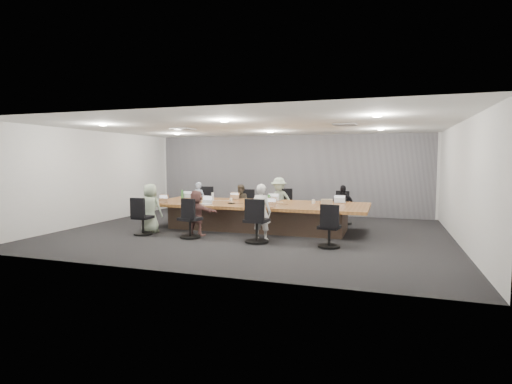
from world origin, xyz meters
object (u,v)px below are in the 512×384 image
(mug_brown, at_px, (166,199))
(canvas_bag, at_px, (327,202))
(person_4, at_px, (150,208))
(laptop_4, at_px, (162,202))
(person_5, at_px, (196,213))
(chair_4, at_px, (143,220))
(chair_2, at_px, (282,208))
(conference_table, at_px, (257,215))
(bottle_clear, at_px, (213,196))
(person_6, at_px, (261,212))
(person_3, at_px, (342,206))
(stapler, at_px, (268,205))
(person_0, at_px, (198,200))
(person_2, at_px, (279,200))
(bottle_green_right, at_px, (269,200))
(chair_5, at_px, (190,222))
(laptop_5, at_px, (206,204))
(chair_7, at_px, (329,230))
(laptop_2, at_px, (274,200))
(chair_6, at_px, (257,224))
(laptop_1, at_px, (235,199))
(chair_1, at_px, (246,208))
(laptop_3, at_px, (340,202))
(chair_0, at_px, (203,205))
(person_1, at_px, (242,203))
(chair_3, at_px, (343,211))
(bottle_green_left, at_px, (182,194))
(laptop_0, at_px, (191,197))
(laptop_6, at_px, (268,206))

(mug_brown, distance_m, canvas_bag, 4.58)
(person_4, bearing_deg, laptop_4, -92.55)
(person_5, bearing_deg, chair_4, 20.08)
(chair_2, xyz_separation_m, canvas_bag, (1.64, -1.59, 0.40))
(conference_table, relative_size, bottle_clear, 25.15)
(person_4, xyz_separation_m, person_6, (3.08, 0.00, 0.03))
(person_3, xyz_separation_m, stapler, (-1.69, -1.92, 0.17))
(person_0, height_order, stapler, person_0)
(person_2, relative_size, bottle_green_right, 5.00)
(chair_5, height_order, laptop_5, chair_5)
(mug_brown, bearing_deg, chair_7, -14.92)
(chair_7, bearing_deg, stapler, 155.48)
(chair_7, distance_m, bottle_green_right, 2.24)
(laptop_2, distance_m, laptop_5, 2.16)
(chair_6, distance_m, laptop_1, 2.93)
(chair_1, xyz_separation_m, laptop_3, (3.13, -0.90, 0.38))
(laptop_3, distance_m, person_6, 2.70)
(chair_4, height_order, chair_6, chair_6)
(chair_5, height_order, person_2, person_2)
(person_0, bearing_deg, chair_5, -59.04)
(conference_table, distance_m, chair_0, 3.00)
(person_1, bearing_deg, person_2, -6.30)
(laptop_3, bearing_deg, chair_3, -90.82)
(chair_4, bearing_deg, conference_table, 33.89)
(stapler, bearing_deg, laptop_3, 44.58)
(chair_1, distance_m, chair_3, 3.13)
(chair_6, relative_size, bottle_green_left, 3.34)
(person_3, bearing_deg, chair_7, -93.70)
(chair_7, bearing_deg, mug_brown, 173.51)
(chair_0, distance_m, person_1, 1.57)
(person_4, bearing_deg, laptop_3, -158.02)
(laptop_1, bearing_deg, person_6, 137.87)
(laptop_0, height_order, laptop_6, same)
(chair_2, bearing_deg, chair_3, 165.15)
(conference_table, distance_m, laptop_3, 2.35)
(chair_0, bearing_deg, laptop_1, 139.88)
(chair_1, bearing_deg, laptop_0, 22.14)
(chair_7, bearing_deg, laptop_1, 150.29)
(person_3, bearing_deg, mug_brown, -164.71)
(chair_4, bearing_deg, laptop_6, 16.32)
(laptop_1, xyz_separation_m, bottle_green_left, (-1.69, -0.22, 0.12))
(chair_6, relative_size, person_4, 0.67)
(person_1, xyz_separation_m, canvas_bag, (2.86, -1.24, 0.24))
(bottle_green_left, bearing_deg, chair_6, -35.48)
(person_4, xyz_separation_m, person_5, (1.35, 0.00, -0.07))
(person_1, relative_size, bottle_green_left, 4.41)
(person_1, bearing_deg, person_5, -101.13)
(laptop_0, xyz_separation_m, laptop_4, (-0.06, -1.60, 0.00))
(laptop_5, bearing_deg, person_6, -12.83)
(chair_3, distance_m, bottle_clear, 3.94)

